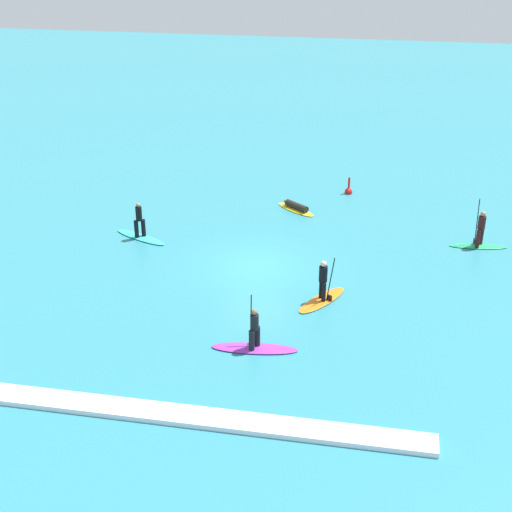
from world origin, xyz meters
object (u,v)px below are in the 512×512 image
Objects in this scene: surfer_on_yellow_board at (296,207)px; surfer_on_green_board at (480,236)px; surfer_on_orange_board at (323,291)px; surfer_on_teal_board at (140,230)px; marker_buoy at (349,191)px; surfer_on_purple_board at (254,341)px.

surfer_on_green_board reaches higher than surfer_on_yellow_board.
surfer_on_teal_board is at bearing 95.57° from surfer_on_orange_board.
surfer_on_green_board is 8.69m from marker_buoy.
surfer_on_purple_board is 1.15× the size of surfer_on_orange_board.
surfer_on_yellow_board is at bearing 59.69° from surfer_on_teal_board.
surfer_on_yellow_board is at bearing -24.14° from surfer_on_green_board.
marker_buoy is at bearing -93.34° from surfer_on_yellow_board.
surfer_on_green_board is 9.27m from surfer_on_orange_board.
surfer_on_teal_board is 11.05m from surfer_on_purple_board.
surfer_on_teal_board is 12.20m from marker_buoy.
surfer_on_purple_board reaches higher than surfer_on_yellow_board.
surfer_on_yellow_board is 3.88m from marker_buoy.
surfer_on_green_board reaches higher than surfer_on_purple_board.
marker_buoy is at bearing -103.60° from surfer_on_purple_board.
surfer_on_teal_board is 1.25× the size of surfer_on_yellow_board.
surfer_on_green_board reaches higher than surfer_on_orange_board.
surfer_on_teal_board is at bearing -55.32° from surfer_on_purple_board.
surfer_on_green_board is at bearing -42.09° from marker_buoy.
surfer_on_teal_board reaches higher than marker_buoy.
surfer_on_teal_board reaches higher than surfer_on_yellow_board.
surfer_on_green_board is at bearing 31.65° from surfer_on_teal_board.
surfer_on_yellow_board is 9.45m from surfer_on_green_board.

